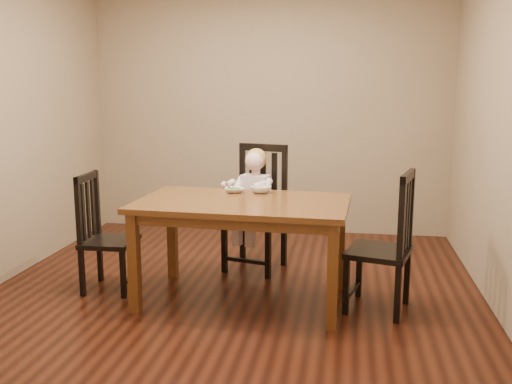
% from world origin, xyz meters
% --- Properties ---
extents(room, '(4.01, 4.01, 2.71)m').
position_xyz_m(room, '(0.00, 0.00, 1.35)').
color(room, '#3E190D').
rests_on(room, ground).
extents(dining_table, '(1.65, 1.03, 0.80)m').
position_xyz_m(dining_table, '(0.11, -0.22, 0.71)').
color(dining_table, '#4D2612').
rests_on(dining_table, room).
extents(chair_child, '(0.59, 0.57, 1.13)m').
position_xyz_m(chair_child, '(0.09, 0.62, 0.54)').
color(chair_child, black).
rests_on(chair_child, room).
extents(chair_left, '(0.41, 0.43, 0.97)m').
position_xyz_m(chair_left, '(-1.06, -0.16, 0.46)').
color(chair_left, black).
rests_on(chair_left, room).
extents(chair_right, '(0.54, 0.55, 1.06)m').
position_xyz_m(chair_right, '(1.19, -0.24, 0.51)').
color(chair_right, black).
rests_on(chair_right, room).
extents(toddler, '(0.42, 0.48, 0.57)m').
position_xyz_m(toddler, '(0.07, 0.56, 0.69)').
color(toddler, white).
rests_on(toddler, chair_child).
extents(bowl_peas, '(0.19, 0.19, 0.04)m').
position_xyz_m(bowl_peas, '(-0.02, 0.09, 0.82)').
color(bowl_peas, silver).
rests_on(bowl_peas, dining_table).
extents(bowl_veg, '(0.22, 0.22, 0.05)m').
position_xyz_m(bowl_veg, '(0.20, 0.12, 0.83)').
color(bowl_veg, silver).
rests_on(bowl_veg, dining_table).
extents(fork, '(0.08, 0.10, 0.05)m').
position_xyz_m(fork, '(-0.06, 0.08, 0.85)').
color(fork, silver).
rests_on(fork, bowl_peas).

